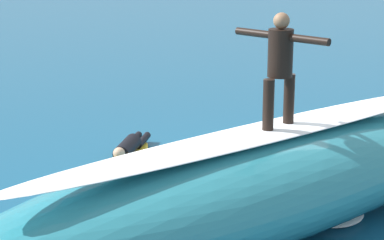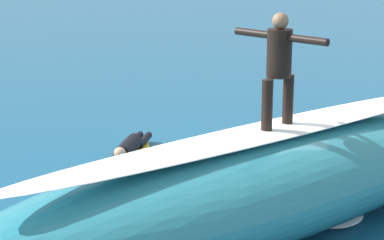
% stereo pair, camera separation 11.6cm
% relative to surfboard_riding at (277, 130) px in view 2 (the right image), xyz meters
% --- Properties ---
extents(ground_plane, '(120.00, 120.00, 0.00)m').
position_rel_surfboard_riding_xyz_m(ground_plane, '(-0.49, -1.66, -1.43)').
color(ground_plane, '#145175').
extents(wave_crest, '(9.73, 5.40, 1.40)m').
position_rel_surfboard_riding_xyz_m(wave_crest, '(0.18, 0.06, -0.73)').
color(wave_crest, teal).
rests_on(wave_crest, ground_plane).
extents(wave_foam_lip, '(7.87, 3.48, 0.08)m').
position_rel_surfboard_riding_xyz_m(wave_foam_lip, '(0.18, 0.06, 0.01)').
color(wave_foam_lip, white).
rests_on(wave_foam_lip, wave_crest).
extents(surfboard_riding, '(2.12, 1.48, 0.06)m').
position_rel_surfboard_riding_xyz_m(surfboard_riding, '(0.00, 0.00, 0.00)').
color(surfboard_riding, '#33B2D1').
rests_on(surfboard_riding, wave_crest).
extents(surfer_riding, '(0.79, 1.35, 1.56)m').
position_rel_surfboard_riding_xyz_m(surfer_riding, '(0.00, -0.00, 0.94)').
color(surfer_riding, black).
rests_on(surfer_riding, surfboard_riding).
extents(surfboard_paddling, '(1.54, 2.13, 0.07)m').
position_rel_surfboard_riding_xyz_m(surfboard_paddling, '(1.23, -3.62, -1.40)').
color(surfboard_paddling, yellow).
rests_on(surfboard_paddling, ground_plane).
extents(surfer_paddling, '(1.06, 1.61, 0.32)m').
position_rel_surfboard_riding_xyz_m(surfer_paddling, '(1.16, -3.73, -1.22)').
color(surfer_paddling, black).
rests_on(surfer_paddling, surfboard_paddling).
extents(foam_patch_near, '(1.28, 1.23, 0.13)m').
position_rel_surfboard_riding_xyz_m(foam_patch_near, '(-0.93, 0.02, -1.37)').
color(foam_patch_near, white).
rests_on(foam_patch_near, ground_plane).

